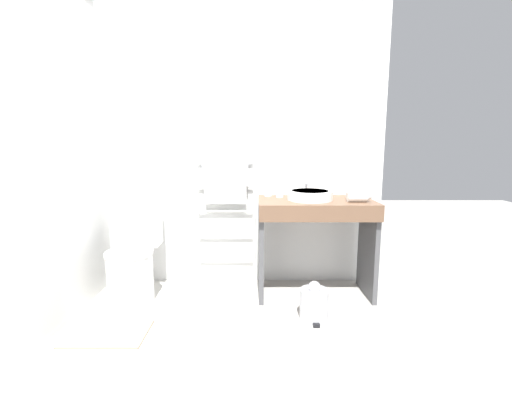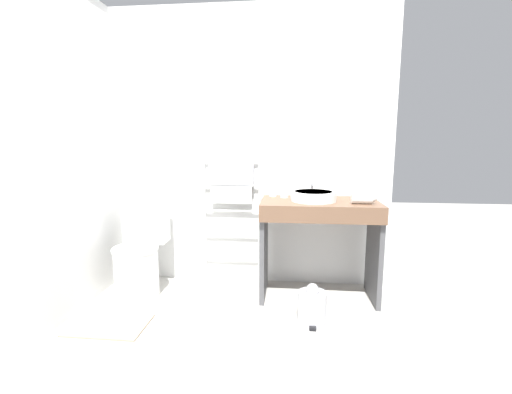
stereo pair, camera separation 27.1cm
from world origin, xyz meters
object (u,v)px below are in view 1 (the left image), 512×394
at_px(towel_radiator, 226,192).
at_px(trash_bin, 314,303).
at_px(cup_near_edge, 280,192).
at_px(toilet, 133,261).
at_px(sink_basin, 310,195).
at_px(hair_dryer, 358,197).
at_px(cup_near_wall, 268,191).

height_order(towel_radiator, trash_bin, towel_radiator).
bearing_deg(cup_near_edge, trash_bin, -68.32).
bearing_deg(towel_radiator, toilet, -157.23).
bearing_deg(trash_bin, towel_radiator, 136.49).
bearing_deg(trash_bin, cup_near_edge, 111.68).
relative_size(sink_basin, cup_near_edge, 4.21).
bearing_deg(cup_near_edge, sink_basin, -29.51).
distance_m(toilet, hair_dryer, 2.00).
relative_size(cup_near_wall, cup_near_edge, 1.08).
xyz_separation_m(toilet, cup_near_edge, (1.28, 0.22, 0.57)).
xyz_separation_m(toilet, sink_basin, (1.53, 0.08, 0.57)).
bearing_deg(cup_near_wall, hair_dryer, -21.61).
relative_size(towel_radiator, cup_near_wall, 12.41).
xyz_separation_m(cup_near_wall, cup_near_edge, (0.10, -0.06, -0.00)).
distance_m(sink_basin, cup_near_wall, 0.41).
bearing_deg(hair_dryer, trash_bin, -139.30).
relative_size(cup_near_wall, trash_bin, 0.33).
relative_size(cup_near_wall, hair_dryer, 0.46).
distance_m(toilet, trash_bin, 1.57).
bearing_deg(sink_basin, hair_dryer, -13.47).
xyz_separation_m(toilet, hair_dryer, (1.92, -0.02, 0.57)).
height_order(towel_radiator, cup_near_wall, towel_radiator).
xyz_separation_m(toilet, cup_near_wall, (1.18, 0.28, 0.58)).
height_order(hair_dryer, trash_bin, hair_dryer).
height_order(toilet, trash_bin, toilet).
height_order(toilet, towel_radiator, towel_radiator).
bearing_deg(sink_basin, toilet, -177.11).
bearing_deg(hair_dryer, toilet, 179.52).
bearing_deg(hair_dryer, towel_radiator, 163.18).
xyz_separation_m(towel_radiator, sink_basin, (0.75, -0.25, 0.01)).
height_order(towel_radiator, sink_basin, towel_radiator).
relative_size(toilet, trash_bin, 2.62).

